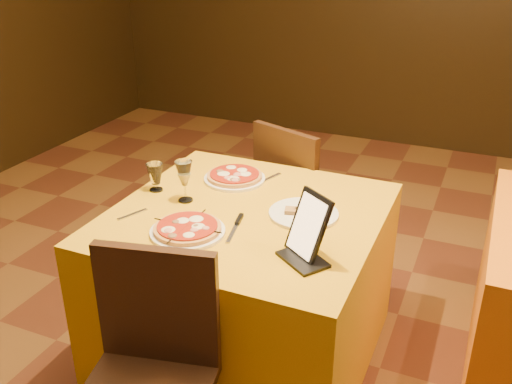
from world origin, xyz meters
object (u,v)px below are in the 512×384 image
at_px(pizza_near, 188,230).
at_px(water_glass, 155,177).
at_px(chair_main_far, 306,199).
at_px(tablet, 309,225).
at_px(pizza_far, 235,177).
at_px(main_table, 248,286).
at_px(wine_glass, 184,181).

xyz_separation_m(pizza_near, water_glass, (-0.33, 0.29, 0.05)).
relative_size(chair_main_far, tablet, 3.73).
distance_m(pizza_far, water_glass, 0.37).
xyz_separation_m(main_table, pizza_near, (-0.14, -0.26, 0.39)).
relative_size(main_table, tablet, 4.51).
bearing_deg(pizza_far, chair_main_far, 70.12).
distance_m(wine_glass, tablet, 0.67).
relative_size(pizza_near, water_glass, 2.28).
height_order(pizza_near, tablet, tablet).
xyz_separation_m(pizza_far, water_glass, (-0.28, -0.25, 0.05)).
distance_m(chair_main_far, water_glass, 0.97).
height_order(main_table, pizza_far, pizza_far).
bearing_deg(wine_glass, tablet, -18.77).
relative_size(main_table, chair_main_far, 1.21).
distance_m(pizza_near, wine_glass, 0.30).
bearing_deg(main_table, water_glass, 176.09).
relative_size(main_table, water_glass, 8.46).
xyz_separation_m(main_table, tablet, (0.34, -0.23, 0.49)).
distance_m(main_table, chair_main_far, 0.81).
distance_m(pizza_near, water_glass, 0.44).
xyz_separation_m(chair_main_far, wine_glass, (-0.29, -0.81, 0.39)).
height_order(pizza_near, water_glass, water_glass).
bearing_deg(chair_main_far, pizza_near, 103.55).
relative_size(wine_glass, tablet, 0.78).
bearing_deg(pizza_near, tablet, 4.18).
distance_m(pizza_near, tablet, 0.49).
distance_m(wine_glass, water_glass, 0.18).
bearing_deg(chair_main_far, tablet, 129.37).
relative_size(pizza_far, wine_glass, 1.53).
distance_m(chair_main_far, wine_glass, 0.95).
xyz_separation_m(chair_main_far, pizza_far, (-0.19, -0.53, 0.31)).
bearing_deg(wine_glass, water_glass, 166.80).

